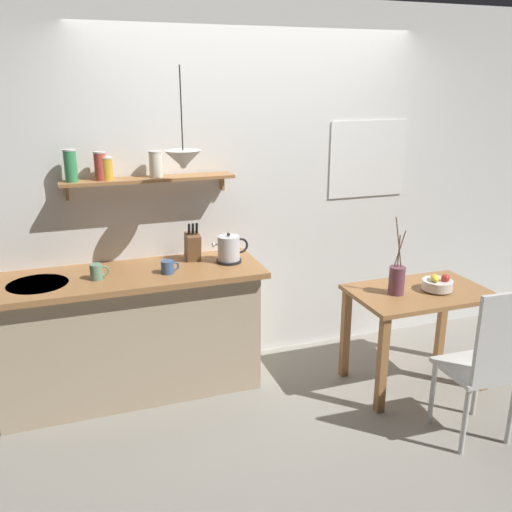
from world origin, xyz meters
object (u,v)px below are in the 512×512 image
object	(u,v)px
dining_table	(418,308)
electric_kettle	(229,249)
fruit_bowl	(438,284)
coffee_mug_spare	(168,267)
knife_block	(193,246)
coffee_mug_by_sink	(97,272)
pendant_lamp	(183,159)
dining_chair_near	(487,361)
twig_vase	(397,280)

from	to	relation	value
dining_table	electric_kettle	size ratio (longest dim) A/B	3.70
fruit_bowl	coffee_mug_spare	size ratio (longest dim) A/B	1.71
fruit_bowl	knife_block	size ratio (longest dim) A/B	0.75
electric_kettle	fruit_bowl	bearing A→B (deg)	-22.68
dining_table	electric_kettle	world-z (taller)	electric_kettle
coffee_mug_by_sink	fruit_bowl	bearing A→B (deg)	-12.53
electric_kettle	pendant_lamp	xyz separation A→B (m)	(-0.32, -0.10, 0.66)
fruit_bowl	coffee_mug_spare	distance (m)	1.88
fruit_bowl	coffee_mug_spare	world-z (taller)	coffee_mug_spare
dining_chair_near	knife_block	size ratio (longest dim) A/B	3.64
fruit_bowl	pendant_lamp	distance (m)	1.95
dining_table	pendant_lamp	distance (m)	1.94
twig_vase	pendant_lamp	bearing A→B (deg)	162.88
knife_block	pendant_lamp	xyz separation A→B (m)	(-0.09, -0.22, 0.64)
pendant_lamp	coffee_mug_spare	bearing A→B (deg)	179.06
knife_block	coffee_mug_by_sink	xyz separation A→B (m)	(-0.67, -0.18, -0.06)
fruit_bowl	pendant_lamp	bearing A→B (deg)	164.41
coffee_mug_spare	pendant_lamp	size ratio (longest dim) A/B	0.20
dining_table	electric_kettle	xyz separation A→B (m)	(-1.24, 0.52, 0.41)
twig_vase	coffee_mug_by_sink	world-z (taller)	twig_vase
electric_kettle	coffee_mug_by_sink	world-z (taller)	electric_kettle
twig_vase	coffee_mug_by_sink	bearing A→B (deg)	166.84
pendant_lamp	dining_table	bearing A→B (deg)	-15.23
dining_chair_near	fruit_bowl	xyz separation A→B (m)	(0.15, 0.69, 0.22)
dining_chair_near	fruit_bowl	bearing A→B (deg)	78.18
electric_kettle	twig_vase	bearing A→B (deg)	-26.41
knife_block	pendant_lamp	world-z (taller)	pendant_lamp
dining_chair_near	coffee_mug_spare	world-z (taller)	dining_chair_near
electric_kettle	coffee_mug_by_sink	distance (m)	0.91
dining_chair_near	electric_kettle	xyz separation A→B (m)	(-1.21, 1.26, 0.45)
pendant_lamp	coffee_mug_by_sink	bearing A→B (deg)	176.55
dining_table	coffee_mug_by_sink	bearing A→B (deg)	167.90
knife_block	coffee_mug_by_sink	bearing A→B (deg)	-164.74
pendant_lamp	twig_vase	bearing A→B (deg)	-17.12
twig_vase	coffee_mug_spare	xyz separation A→B (m)	(-1.50, 0.42, 0.12)
electric_kettle	pendant_lamp	bearing A→B (deg)	-163.03
fruit_bowl	twig_vase	bearing A→B (deg)	171.49
coffee_mug_by_sink	coffee_mug_spare	size ratio (longest dim) A/B	1.00
dining_chair_near	knife_block	distance (m)	2.05
dining_table	twig_vase	distance (m)	0.31
fruit_bowl	twig_vase	world-z (taller)	twig_vase
electric_kettle	pendant_lamp	size ratio (longest dim) A/B	0.41
fruit_bowl	coffee_mug_by_sink	xyz separation A→B (m)	(-2.26, 0.50, 0.18)
fruit_bowl	coffee_mug_spare	bearing A→B (deg)	165.44
coffee_mug_spare	electric_kettle	bearing A→B (deg)	11.95
electric_kettle	coffee_mug_by_sink	bearing A→B (deg)	-176.04
twig_vase	coffee_mug_by_sink	size ratio (longest dim) A/B	4.45
twig_vase	electric_kettle	distance (m)	1.18
twig_vase	coffee_mug_spare	distance (m)	1.57
fruit_bowl	pendant_lamp	size ratio (longest dim) A/B	0.34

